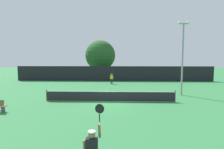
% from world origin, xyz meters
% --- Properties ---
extents(ground_plane, '(120.00, 120.00, 0.00)m').
position_xyz_m(ground_plane, '(0.00, 0.00, 0.00)').
color(ground_plane, '#2D723D').
extents(tennis_net, '(12.00, 0.08, 1.07)m').
position_xyz_m(tennis_net, '(0.00, 0.00, 0.51)').
color(tennis_net, '#232328').
rests_on(tennis_net, ground).
extents(perimeter_fence, '(34.44, 0.12, 2.60)m').
position_xyz_m(perimeter_fence, '(0.00, 15.37, 1.30)').
color(perimeter_fence, black).
rests_on(perimeter_fence, ground).
extents(player_serving, '(0.68, 0.40, 2.54)m').
position_xyz_m(player_serving, '(-0.09, -11.06, 1.12)').
color(player_serving, black).
rests_on(player_serving, ground).
extents(player_receiving, '(0.57, 0.23, 1.57)m').
position_xyz_m(player_receiving, '(-0.29, 11.48, 0.96)').
color(player_receiving, yellow).
rests_on(player_receiving, ground).
extents(tennis_ball, '(0.07, 0.07, 0.07)m').
position_xyz_m(tennis_ball, '(-0.08, 0.03, 0.03)').
color(tennis_ball, '#CCE033').
rests_on(tennis_ball, ground).
extents(spare_racket, '(0.28, 0.52, 0.04)m').
position_xyz_m(spare_racket, '(-8.24, -3.09, 0.02)').
color(spare_racket, black).
rests_on(spare_racket, ground).
extents(light_pole, '(1.18, 0.28, 7.90)m').
position_xyz_m(light_pole, '(7.62, 3.23, 4.51)').
color(light_pole, gray).
rests_on(light_pole, ground).
extents(large_tree, '(6.16, 6.16, 7.65)m').
position_xyz_m(large_tree, '(-2.96, 21.19, 4.55)').
color(large_tree, brown).
rests_on(large_tree, ground).
extents(parked_car_near, '(2.33, 4.38, 1.69)m').
position_xyz_m(parked_car_near, '(9.93, 22.75, 0.78)').
color(parked_car_near, '#B7B7BC').
rests_on(parked_car_near, ground).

